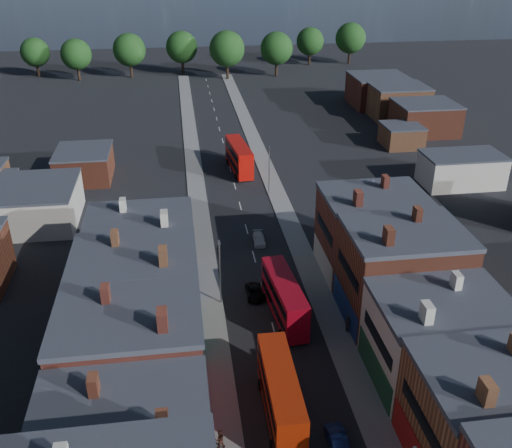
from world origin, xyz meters
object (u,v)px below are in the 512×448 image
object	(u,v)px
car_3	(259,239)
ped_3	(348,324)
ped_1	(220,439)
car_2	(254,292)
bus_0	(281,394)
car_1	(339,443)
bus_2	(239,157)
bus_1	(284,298)

from	to	relation	value
car_3	ped_3	distance (m)	21.97
ped_3	ped_1	bearing A→B (deg)	134.90
car_2	ped_3	size ratio (longest dim) A/B	2.01
bus_0	car_1	distance (m)	6.20
bus_2	car_2	distance (m)	40.08
ped_1	bus_1	bearing A→B (deg)	-118.32
car_3	bus_2	bearing A→B (deg)	91.02
car_1	car_2	world-z (taller)	car_1
bus_2	car_3	xyz separation A→B (m)	(-0.30, -27.03, -2.17)
bus_2	ped_1	distance (m)	62.22
bus_2	car_1	distance (m)	63.10
car_3	ped_1	bearing A→B (deg)	-101.76
bus_1	car_1	bearing A→B (deg)	-91.52
ped_3	car_1	bearing A→B (deg)	163.60
car_2	car_3	distance (m)	13.12
bus_0	ped_1	xyz separation A→B (m)	(-5.55, -2.74, -1.61)
car_2	bus_1	bearing A→B (deg)	-58.25
bus_2	car_1	size ratio (longest dim) A/B	2.93
car_1	car_2	size ratio (longest dim) A/B	1.03
car_1	car_3	world-z (taller)	car_1
car_1	ped_3	distance (m)	15.89
bus_2	ped_1	world-z (taller)	bus_2
bus_1	ped_3	xyz separation A→B (m)	(6.20, -3.59, -1.46)
car_1	car_3	distance (m)	36.06
car_3	ped_3	bearing A→B (deg)	-71.13
bus_1	bus_2	size ratio (longest dim) A/B	0.93
bus_0	bus_2	world-z (taller)	bus_2
bus_2	car_3	distance (m)	27.12
car_1	ped_3	bearing A→B (deg)	69.15
car_3	ped_1	xyz separation A→B (m)	(-8.25, -34.57, 0.46)
bus_2	car_3	world-z (taller)	bus_2
car_1	bus_0	bearing A→B (deg)	132.32
car_2	ped_1	distance (m)	22.45
car_2	ped_1	size ratio (longest dim) A/B	2.19
car_1	car_2	distance (m)	23.44
bus_0	car_3	distance (m)	32.02
bus_0	bus_1	world-z (taller)	bus_0
car_2	car_3	world-z (taller)	car_3
bus_1	bus_2	distance (m)	44.42
ped_1	ped_3	xyz separation A→B (m)	(14.75, 13.60, 0.08)
ped_1	bus_2	bearing A→B (deg)	-99.78
bus_1	ped_1	world-z (taller)	bus_1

